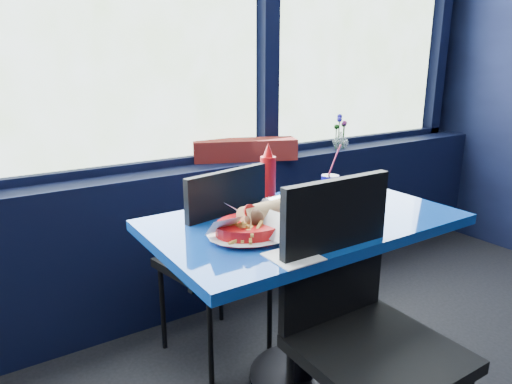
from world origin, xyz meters
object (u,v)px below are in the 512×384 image
planter_box (245,150)px  food_basket (255,224)px  flower_vase (340,138)px  ketchup_bottle (268,175)px  chair_near_back (220,252)px  soda_cup (330,188)px  near_table (303,260)px  chair_near_front (359,315)px

planter_box → food_basket: bearing=-97.7°
flower_vase → ketchup_bottle: (-0.94, -0.54, -0.00)m
ketchup_bottle → planter_box: bearing=67.4°
chair_near_back → food_basket: bearing=70.2°
planter_box → ketchup_bottle: (-0.24, -0.58, 0.00)m
food_basket → soda_cup: soda_cup is taller
soda_cup → food_basket: bearing=-162.9°
chair_near_back → soda_cup: 0.55m
food_basket → ketchup_bottle: bearing=69.7°
chair_near_back → planter_box: (0.47, 0.54, 0.32)m
ketchup_bottle → flower_vase: bearing=30.0°
near_table → chair_near_back: (-0.21, 0.32, -0.03)m
chair_near_front → near_table: bearing=75.4°
food_basket → ketchup_bottle: ketchup_bottle is taller
food_basket → soda_cup: size_ratio=1.43×
chair_near_back → food_basket: (-0.06, -0.37, 0.26)m
planter_box → ketchup_bottle: 0.63m
near_table → ketchup_bottle: (0.01, 0.28, 0.30)m
near_table → flower_vase: bearing=40.7°
flower_vase → chair_near_back: bearing=-156.8°
chair_near_back → planter_box: bearing=-142.1°
near_table → food_basket: size_ratio=3.26×
flower_vase → food_basket: (-1.22, -0.87, -0.08)m
chair_near_front → chair_near_back: (-0.10, 0.74, -0.03)m
chair_near_front → soda_cup: 0.66m
chair_near_front → planter_box: (0.37, 1.28, 0.29)m
flower_vase → soda_cup: flower_vase is taller
planter_box → food_basket: size_ratio=1.59×
near_table → planter_box: planter_box is taller
near_table → soda_cup: 0.34m
near_table → flower_vase: size_ratio=5.44×
planter_box → flower_vase: flower_vase is taller
flower_vase → ketchup_bottle: size_ratio=0.86×
planter_box → ketchup_bottle: bearing=-90.4°
planter_box → soda_cup: (-0.05, -0.77, -0.04)m
chair_near_back → ketchup_bottle: (0.22, -0.04, 0.33)m
ketchup_bottle → soda_cup: 0.27m
planter_box → soda_cup: bearing=-71.2°
ketchup_bottle → soda_cup: size_ratio=1.00×
food_basket → planter_box: bearing=80.3°
chair_near_back → near_table: bearing=112.0°
flower_vase → food_basket: 1.50m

